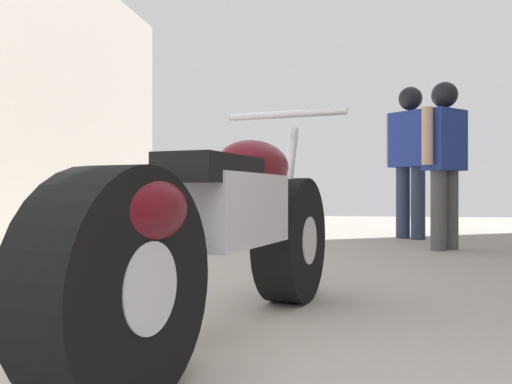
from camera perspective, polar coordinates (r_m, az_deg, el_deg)
ground_plane at (r=3.85m, az=5.22°, el=-8.41°), size 17.27×17.27×0.00m
motorcycle_maroon_cruiser at (r=2.02m, az=-3.08°, el=-4.41°), size 0.77×2.06×0.97m
mechanic_in_blue at (r=5.46m, az=19.66°, el=4.36°), size 0.53×0.52×1.63m
mechanic_with_helmet at (r=6.63m, az=16.31°, el=4.60°), size 0.60×0.57×1.83m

